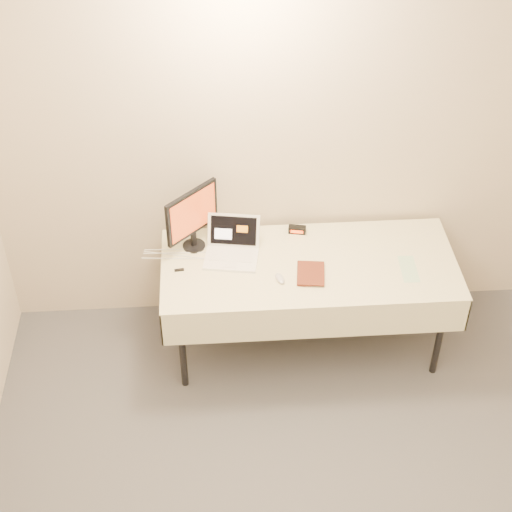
{
  "coord_description": "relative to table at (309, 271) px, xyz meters",
  "views": [
    {
      "loc": [
        -0.59,
        -1.66,
        3.93
      ],
      "look_at": [
        -0.34,
        1.99,
        0.86
      ],
      "focal_mm": 55.0,
      "sensor_mm": 36.0,
      "label": 1
    }
  ],
  "objects": [
    {
      "name": "book",
      "position": [
        -0.09,
        -0.1,
        0.17
      ],
      "size": [
        0.17,
        0.04,
        0.22
      ],
      "primitive_type": "imported",
      "rotation": [
        0.0,
        0.0,
        -0.13
      ],
      "color": "#94341B",
      "rests_on": "table"
    },
    {
      "name": "table",
      "position": [
        0.0,
        0.0,
        0.0
      ],
      "size": [
        1.86,
        0.81,
        0.74
      ],
      "color": "black",
      "rests_on": "ground"
    },
    {
      "name": "clicker",
      "position": [
        -0.2,
        -0.14,
        0.07
      ],
      "size": [
        0.07,
        0.11,
        0.02
      ],
      "primitive_type": "ellipsoid",
      "rotation": [
        0.0,
        0.0,
        0.28
      ],
      "color": "#B9B9BB",
      "rests_on": "table"
    },
    {
      "name": "usb_dongle",
      "position": [
        -0.82,
        -0.02,
        0.07
      ],
      "size": [
        0.06,
        0.02,
        0.01
      ],
      "primitive_type": "cube",
      "rotation": [
        0.0,
        0.0,
        0.11
      ],
      "color": "black",
      "rests_on": "table"
    },
    {
      "name": "monitor",
      "position": [
        -0.72,
        0.22,
        0.31
      ],
      "size": [
        0.32,
        0.31,
        0.43
      ],
      "rotation": [
        0.0,
        0.0,
        0.77
      ],
      "color": "black",
      "rests_on": "table"
    },
    {
      "name": "back_wall",
      "position": [
        0.0,
        0.45,
        0.67
      ],
      "size": [
        4.0,
        0.1,
        2.7
      ],
      "primitive_type": "cube",
      "color": "beige",
      "rests_on": "ground"
    },
    {
      "name": "laptop",
      "position": [
        -0.48,
        0.13,
        0.12
      ],
      "size": [
        0.38,
        0.36,
        0.22
      ],
      "rotation": [
        0.0,
        0.0,
        -0.17
      ],
      "color": "white",
      "rests_on": "table"
    },
    {
      "name": "paper_form",
      "position": [
        0.61,
        -0.1,
        0.06
      ],
      "size": [
        0.11,
        0.26,
        0.0
      ],
      "primitive_type": "cube",
      "rotation": [
        0.0,
        0.0,
        -0.04
      ],
      "color": "#BDEBBB",
      "rests_on": "table"
    },
    {
      "name": "alarm_clock",
      "position": [
        -0.04,
        0.32,
        0.09
      ],
      "size": [
        0.12,
        0.07,
        0.05
      ],
      "rotation": [
        0.0,
        0.0,
        -0.19
      ],
      "color": "black",
      "rests_on": "table"
    }
  ]
}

